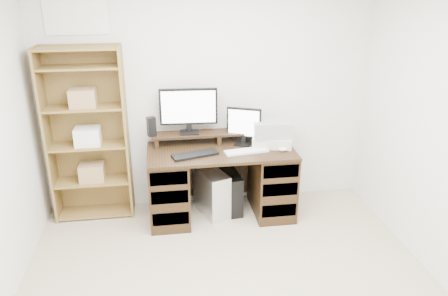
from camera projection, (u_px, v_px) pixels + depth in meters
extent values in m
cube|color=silver|center=(207.00, 93.00, 4.62)|extent=(3.50, 0.02, 2.50)
cube|color=white|center=(76.00, 13.00, 4.12)|extent=(0.60, 0.01, 0.40)
cube|color=black|center=(221.00, 151.00, 4.47)|extent=(1.50, 0.70, 0.03)
cube|color=black|center=(169.00, 188.00, 4.53)|extent=(0.40, 0.66, 0.72)
cube|color=black|center=(272.00, 181.00, 4.68)|extent=(0.40, 0.66, 0.72)
cube|color=black|center=(217.00, 168.00, 4.90)|extent=(1.48, 0.02, 0.65)
cube|color=black|center=(171.00, 219.00, 4.30)|extent=(0.36, 0.01, 0.14)
cube|color=black|center=(170.00, 197.00, 4.21)|extent=(0.36, 0.01, 0.14)
cube|color=black|center=(169.00, 178.00, 4.14)|extent=(0.36, 0.01, 0.14)
cube|color=black|center=(279.00, 210.00, 4.45)|extent=(0.36, 0.01, 0.14)
cube|color=black|center=(280.00, 189.00, 4.36)|extent=(0.36, 0.01, 0.14)
cube|color=black|center=(281.00, 171.00, 4.29)|extent=(0.36, 0.01, 0.14)
cube|color=black|center=(157.00, 141.00, 4.56)|extent=(0.04, 0.20, 0.10)
cube|color=black|center=(218.00, 138.00, 4.65)|extent=(0.04, 0.20, 0.10)
cube|color=black|center=(277.00, 135.00, 4.74)|extent=(0.04, 0.20, 0.10)
cube|color=black|center=(218.00, 133.00, 4.63)|extent=(1.40, 0.22, 0.02)
cube|color=black|center=(189.00, 132.00, 4.58)|extent=(0.20, 0.16, 0.02)
cube|color=black|center=(189.00, 126.00, 4.58)|extent=(0.06, 0.04, 0.11)
cube|color=black|center=(188.00, 107.00, 4.50)|extent=(0.60, 0.07, 0.38)
cube|color=white|center=(189.00, 107.00, 4.48)|extent=(0.55, 0.03, 0.34)
cube|color=black|center=(243.00, 144.00, 4.60)|extent=(0.21, 0.19, 0.02)
cube|color=black|center=(244.00, 138.00, 4.60)|extent=(0.05, 0.04, 0.09)
cube|color=black|center=(244.00, 123.00, 4.53)|extent=(0.34, 0.17, 0.31)
cube|color=white|center=(244.00, 123.00, 4.52)|extent=(0.30, 0.13, 0.28)
cube|color=black|center=(151.00, 127.00, 4.47)|extent=(0.10, 0.10, 0.20)
cube|color=black|center=(195.00, 155.00, 4.32)|extent=(0.48, 0.27, 0.03)
cube|color=silver|center=(246.00, 151.00, 4.40)|extent=(0.46, 0.20, 0.02)
ellipsoid|color=silver|center=(283.00, 149.00, 4.43)|extent=(0.11, 0.10, 0.04)
cube|color=beige|center=(272.00, 140.00, 4.58)|extent=(0.47, 0.39, 0.10)
cube|color=gray|center=(272.00, 128.00, 4.53)|extent=(0.41, 0.31, 0.17)
cube|color=silver|center=(212.00, 192.00, 4.69)|extent=(0.37, 0.54, 0.49)
cube|color=black|center=(230.00, 191.00, 4.76)|extent=(0.24, 0.46, 0.44)
cube|color=#19FF33|center=(235.00, 193.00, 4.53)|extent=(0.01, 0.01, 0.01)
cube|color=olive|center=(48.00, 138.00, 4.36)|extent=(0.02, 0.30, 1.80)
cube|color=olive|center=(127.00, 134.00, 4.46)|extent=(0.02, 0.30, 1.80)
cube|color=olive|center=(90.00, 131.00, 4.54)|extent=(0.80, 0.01, 1.80)
cube|color=olive|center=(97.00, 211.00, 4.73)|extent=(0.75, 0.28, 0.02)
cube|color=olive|center=(93.00, 181.00, 4.60)|extent=(0.75, 0.28, 0.02)
cube|color=olive|center=(89.00, 145.00, 4.45)|extent=(0.75, 0.28, 0.02)
cube|color=olive|center=(84.00, 108.00, 4.30)|extent=(0.75, 0.28, 0.02)
cube|color=olive|center=(79.00, 67.00, 4.15)|extent=(0.75, 0.28, 0.02)
cube|color=olive|center=(77.00, 48.00, 4.09)|extent=(0.75, 0.28, 0.02)
cube|color=#A07F54|center=(92.00, 172.00, 4.56)|extent=(0.25, 0.20, 0.18)
cube|color=white|center=(88.00, 136.00, 4.41)|extent=(0.25, 0.20, 0.18)
cube|color=#A07F54|center=(83.00, 98.00, 4.26)|extent=(0.25, 0.20, 0.18)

